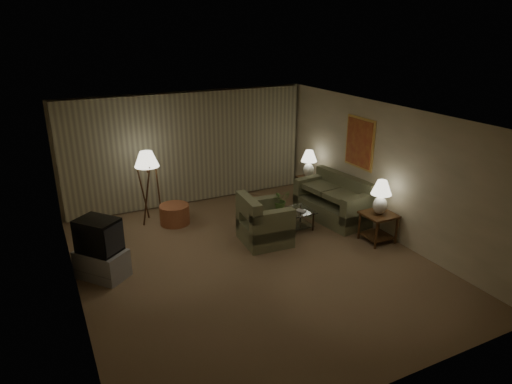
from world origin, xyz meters
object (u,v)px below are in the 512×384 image
crt_tv (98,235)px  sofa (332,202)px  floor_lamp (149,186)px  ottoman (175,214)px  side_table_far (308,185)px  table_lamp_near (381,194)px  side_table_near (378,222)px  coffee_table (286,219)px  armchair (265,224)px  table_lamp_far (309,161)px  vase (280,210)px  tv_cabinet (102,264)px

crt_tv → sofa: bearing=54.2°
floor_lamp → ottoman: (0.44, -0.33, -0.63)m
side_table_far → table_lamp_near: table_lamp_near is taller
side_table_near → side_table_far: size_ratio=1.02×
table_lamp_near → coffee_table: (-1.41, 1.25, -0.73)m
sofa → armchair: size_ratio=1.82×
sofa → table_lamp_far: table_lamp_far is taller
side_table_far → vase: (-1.56, -1.35, 0.10)m
sofa → ottoman: (-3.26, 1.32, -0.17)m
tv_cabinet → side_table_near: bearing=39.4°
crt_tv → vase: size_ratio=5.34×
table_lamp_far → floor_lamp: size_ratio=0.42×
armchair → floor_lamp: size_ratio=0.67×
sofa → tv_cabinet: 5.06m
sofa → table_lamp_near: (0.15, -1.35, 0.63)m
table_lamp_near → floor_lamp: size_ratio=0.43×
armchair → sofa: bearing=-74.8°
table_lamp_far → vase: (-1.56, -1.35, -0.51)m
coffee_table → crt_tv: (-3.79, -0.21, 0.51)m
tv_cabinet → floor_lamp: floor_lamp is taller
sofa → coffee_table: size_ratio=1.65×
armchair → side_table_near: bearing=-111.4°
side_table_near → vase: side_table_near is taller
table_lamp_far → coffee_table: bearing=-136.2°
coffee_table → table_lamp_near: bearing=-41.6°
side_table_near → armchair: bearing=154.4°
coffee_table → side_table_far: bearing=43.8°
side_table_far → table_lamp_far: bearing=180.0°
sofa → tv_cabinet: size_ratio=1.99×
armchair → ottoman: 2.17m
ottoman → side_table_near: bearing=-38.0°
ottoman → vase: 2.35m
coffee_table → table_lamp_far: bearing=43.8°
crt_tv → ottoman: bearing=93.0°
sofa → vase: (-1.41, -0.10, 0.11)m
sofa → armchair: bearing=-86.0°
side_table_far → ottoman: side_table_far is taller
sofa → vase: size_ratio=12.47×
crt_tv → floor_lamp: floor_lamp is taller
armchair → ottoman: size_ratio=1.65×
table_lamp_far → tv_cabinet: 5.48m
side_table_near → vase: bearing=141.2°
tv_cabinet → floor_lamp: (1.35, 1.96, 0.59)m
table_lamp_near → vase: table_lamp_near is taller
side_table_near → ottoman: side_table_near is taller
sofa → table_lamp_far: size_ratio=2.89×
side_table_near → table_lamp_far: 2.66m
vase → coffee_table: bearing=0.0°
side_table_far → table_lamp_far: (-0.00, 0.00, 0.60)m
vase → ottoman: bearing=142.6°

